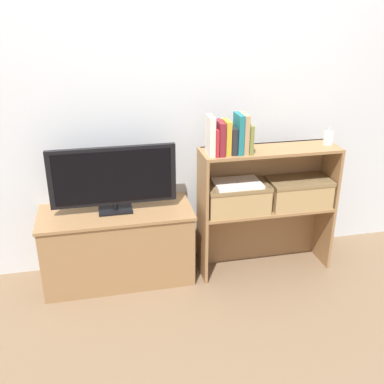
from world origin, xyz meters
name	(u,v)px	position (x,y,z in m)	size (l,w,h in m)	color
ground_plane	(196,285)	(0.00, 0.00, 0.00)	(16.00, 16.00, 0.00)	brown
wall_back	(182,99)	(0.00, 0.45, 1.20)	(10.00, 0.05, 2.40)	silver
tv_stand	(118,245)	(-0.51, 0.21, 0.26)	(1.02, 0.43, 0.52)	olive
tv	(113,178)	(-0.51, 0.21, 0.76)	(0.82, 0.14, 0.45)	black
bookshelf_lower_tier	(262,226)	(0.53, 0.19, 0.30)	(0.94, 0.27, 0.48)	olive
bookshelf_upper_tier	(266,168)	(0.53, 0.19, 0.75)	(0.94, 0.27, 0.43)	olive
book_ivory	(210,135)	(0.11, 0.10, 1.04)	(0.04, 0.13, 0.25)	silver
book_crimson	(215,141)	(0.14, 0.10, 1.00)	(0.02, 0.15, 0.17)	#B22328
book_maroon	(220,138)	(0.17, 0.10, 1.02)	(0.04, 0.15, 0.21)	maroon
book_mustard	(227,137)	(0.22, 0.10, 1.02)	(0.03, 0.12, 0.22)	gold
book_charcoal	(232,140)	(0.26, 0.10, 0.99)	(0.04, 0.13, 0.17)	#232328
book_teal	(238,134)	(0.29, 0.10, 1.04)	(0.03, 0.15, 0.25)	#1E7075
book_tan	(244,133)	(0.33, 0.10, 1.04)	(0.03, 0.13, 0.25)	tan
book_olive	(248,138)	(0.36, 0.10, 1.00)	(0.02, 0.15, 0.19)	olive
baby_monitor	(328,138)	(0.94, 0.14, 0.96)	(0.05, 0.03, 0.12)	white
storage_basket_left	(237,197)	(0.31, 0.12, 0.59)	(0.43, 0.24, 0.20)	tan
storage_basket_right	(299,191)	(0.76, 0.12, 0.59)	(0.43, 0.24, 0.20)	tan
laptop	(237,183)	(0.31, 0.12, 0.69)	(0.31, 0.22, 0.02)	white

